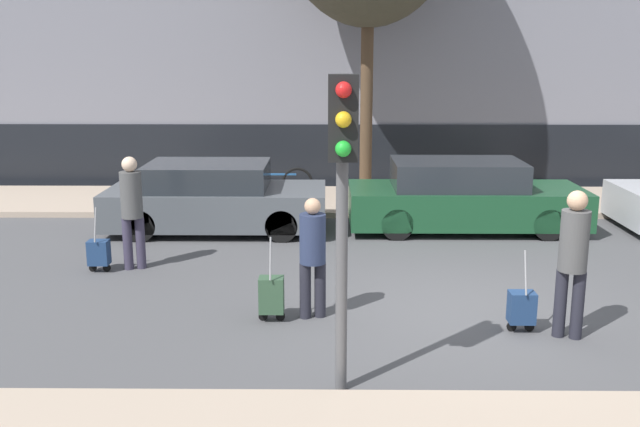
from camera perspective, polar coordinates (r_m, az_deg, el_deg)
name	(u,v)px	position (r m, az deg, el deg)	size (l,w,h in m)	color
ground_plane	(465,312)	(9.88, 11.56, -7.75)	(80.00, 80.00, 0.00)	#4C4C4F
sidewalk_far	(408,201)	(16.53, 7.07, 1.00)	(28.00, 3.00, 0.12)	tan
parked_car_0	(215,199)	(13.99, -8.40, 1.18)	(4.21, 1.88, 1.33)	#4C5156
parked_car_1	(463,197)	(14.19, 11.38, 1.28)	(4.52, 1.80, 1.37)	#194728
pedestrian_left	(132,205)	(11.67, -14.82, 0.63)	(0.34, 0.34, 1.83)	#383347
trolley_left	(99,253)	(11.84, -17.28, -3.01)	(0.34, 0.29, 1.05)	navy
pedestrian_center	(313,251)	(9.23, -0.59, -3.02)	(0.34, 0.34, 1.61)	#23232D
trolley_center	(271,295)	(9.30, -3.91, -6.52)	(0.34, 0.29, 1.13)	#335138
pedestrian_right	(573,255)	(9.07, 19.59, -3.13)	(0.34, 0.34, 1.84)	#23232D
trolley_right	(522,307)	(9.30, 15.83, -7.24)	(0.34, 0.29, 1.06)	navy
traffic_light	(343,171)	(6.79, 1.82, 3.39)	(0.28, 0.47, 3.23)	#515154
parked_bicycle	(274,183)	(16.36, -3.67, 2.49)	(1.77, 0.06, 0.96)	black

